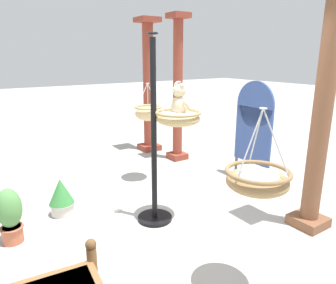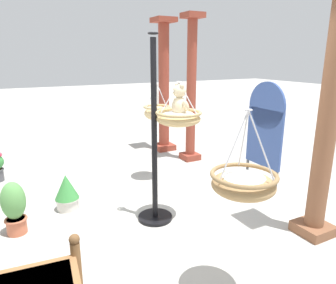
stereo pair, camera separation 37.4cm
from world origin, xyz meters
TOP-DOWN VIEW (x-y plane):
  - ground_plane at (0.00, 0.00)m, footprint 40.00×40.00m
  - display_pole_central at (-0.10, -0.04)m, footprint 0.44×0.44m
  - hanging_basket_with_teddy at (0.05, 0.21)m, footprint 0.55×0.55m
  - teddy_bear at (0.05, 0.23)m, footprint 0.28×0.24m
  - hanging_basket_left_high at (-1.33, 0.59)m, footprint 0.44×0.44m
  - hanging_basket_right_low at (1.44, 0.02)m, footprint 0.54×0.54m
  - greenhouse_pillar_left at (-2.87, 1.49)m, footprint 0.44×0.44m
  - greenhouse_pillar_right at (1.07, 1.48)m, footprint 0.41×0.41m
  - greenhouse_pillar_far_back at (-1.99, 1.64)m, footprint 0.36×0.36m
  - potted_plant_fern_front at (-0.56, -1.64)m, footprint 0.27×0.27m
  - potted_plant_flowering_red at (-0.91, -0.99)m, footprint 0.33×0.33m
  - display_sign_board at (-0.40, 2.06)m, footprint 0.76×0.06m

SIDE VIEW (x-z plane):
  - ground_plane at x=0.00m, z-range 0.00..0.00m
  - potted_plant_flowering_red at x=-0.91m, z-range 0.00..0.50m
  - potted_plant_fern_front at x=-0.56m, z-range 0.01..0.67m
  - display_pole_central at x=-0.10m, z-range -0.45..1.85m
  - display_sign_board at x=-0.40m, z-range 0.14..1.81m
  - hanging_basket_right_low at x=1.44m, z-range 0.71..1.42m
  - hanging_basket_left_high at x=-1.33m, z-range 0.86..1.47m
  - hanging_basket_with_teddy at x=0.05m, z-range 1.08..1.60m
  - greenhouse_pillar_left at x=-2.87m, z-range -0.05..2.76m
  - greenhouse_pillar_far_back at x=-1.99m, z-range -0.05..2.77m
  - greenhouse_pillar_right at x=1.07m, z-range -0.05..2.95m
  - teddy_bear at x=0.05m, z-range 1.31..1.72m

